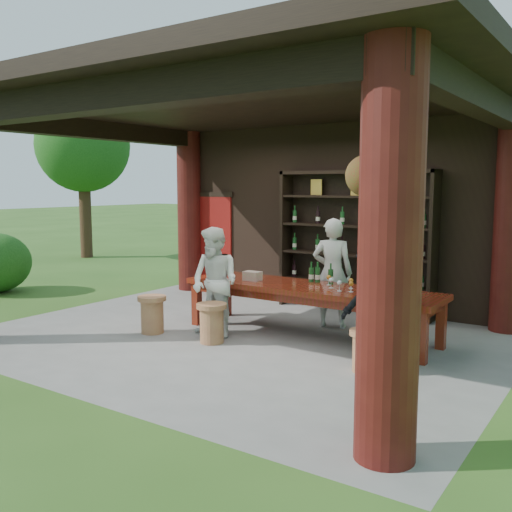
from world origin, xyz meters
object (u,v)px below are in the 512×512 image
Objects in this scene: stool_far_left at (152,313)px; guest_man at (378,302)px; stool_near_right at (365,350)px; host at (332,273)px; wine_shelf at (355,242)px; napkin_basket at (252,276)px; stool_near_left at (212,322)px; guest_woman at (215,282)px; tasting_table at (309,293)px.

guest_man reaches higher than stool_far_left.
host is at bearing 126.94° from stool_near_right.
stool_near_right is (1.48, -2.91, -0.96)m from wine_shelf.
wine_shelf is at bearing -100.23° from host.
wine_shelf is 10.74× the size of napkin_basket.
stool_near_left is 1.11× the size of stool_near_right.
host is at bearing -82.07° from wine_shelf.
stool_near_right is at bearing 0.70° from stool_near_left.
napkin_basket is at bearing 20.64° from host.
napkin_basket is at bearing 78.89° from guest_woman.
stool_far_left is (-1.07, -0.08, 0.00)m from stool_near_left.
tasting_table is 1.49m from stool_near_left.
stool_near_right is (1.34, -1.06, -0.37)m from tasting_table.
guest_man is (1.32, -1.40, -0.07)m from host.
tasting_table reaches higher than stool_near_right.
tasting_table is at bearing 29.99° from stool_far_left.
napkin_basket reaches higher than tasting_table.
wine_shelf is at bearing 67.39° from napkin_basket.
stool_far_left is 2.16× the size of napkin_basket.
napkin_basket reaches higher than stool_near_left.
host reaches higher than stool_near_right.
wine_shelf reaches higher than host.
wine_shelf is at bearing 74.42° from stool_near_left.
guest_woman is (-2.47, 0.28, 0.53)m from stool_near_right.
wine_shelf is 4.99× the size of stool_near_left.
tasting_table is 0.97m from napkin_basket.
wine_shelf is 3.19m from stool_near_left.
stool_near_right is at bearing 1.84° from stool_far_left.
wine_shelf is 1.79× the size of guest_man.
tasting_table is at bearing 160.77° from guest_man.
guest_woman is (-1.16, -1.47, -0.05)m from host.
guest_woman is at bearing -145.13° from tasting_table.
napkin_basket is (-0.97, -0.78, -0.03)m from host.
guest_man reaches higher than stool_near_left.
stool_far_left is 1.61m from napkin_basket.
guest_woman reaches higher than stool_near_left.
stool_near_left is 1.00× the size of stool_far_left.
stool_near_right is at bearing -2.55° from guest_woman.
stool_near_left is 2.11m from host.
wine_shelf is 3.40m from stool_near_right.
host is (0.16, -1.16, -0.38)m from wine_shelf.
stool_far_left is 3.44m from guest_man.
stool_near_left is (-0.95, -1.09, -0.34)m from tasting_table.
wine_shelf reaches higher than stool_near_right.
guest_woman is 1.03× the size of guest_man.
host reaches higher than guest_woman.
guest_woman is 6.17× the size of napkin_basket.
tasting_table is at bearing 69.54° from host.
guest_woman is at bearing -110.66° from wine_shelf.
stool_near_right is 0.32× the size of guest_man.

